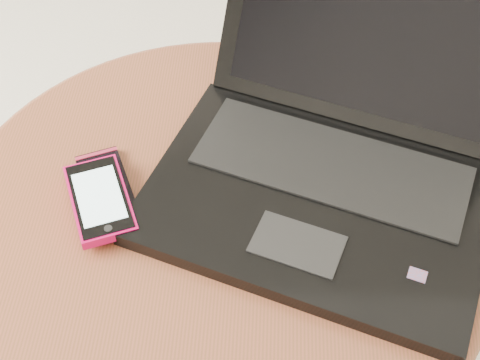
{
  "coord_description": "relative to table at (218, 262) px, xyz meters",
  "views": [
    {
      "loc": [
        -0.02,
        -0.46,
        1.17
      ],
      "look_at": [
        -0.05,
        0.03,
        0.58
      ],
      "focal_mm": 50.99,
      "sensor_mm": 36.0,
      "label": 1
    }
  ],
  "objects": [
    {
      "name": "table",
      "position": [
        0.0,
        0.0,
        0.0
      ],
      "size": [
        0.66,
        0.66,
        0.52
      ],
      "color": "#5D2F14",
      "rests_on": "ground"
    },
    {
      "name": "laptop",
      "position": [
        0.14,
        0.06,
        0.16
      ],
      "size": [
        0.5,
        0.5,
        0.24
      ],
      "color": "black",
      "rests_on": "table"
    },
    {
      "name": "phone_black",
      "position": [
        -0.14,
        0.03,
        0.12
      ],
      "size": [
        0.09,
        0.12,
        0.01
      ],
      "color": "black",
      "rests_on": "table"
    },
    {
      "name": "phone_pink",
      "position": [
        -0.14,
        -0.0,
        0.13
      ],
      "size": [
        0.11,
        0.14,
        0.01
      ],
      "color": "#CF0854",
      "rests_on": "phone_black"
    }
  ]
}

